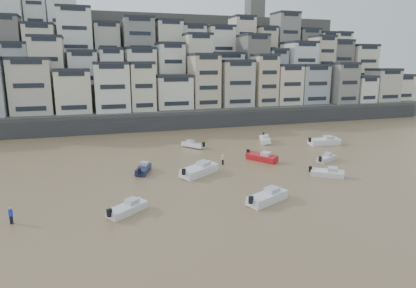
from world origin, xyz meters
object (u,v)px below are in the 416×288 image
object	(u,v)px
boat_f	(143,168)
boat_g	(324,140)
boat_a	(267,195)
boat_h	(193,144)
boat_e	(262,156)
person_pink	(223,159)
boat_d	(326,157)
boat_j	(127,207)
boat_b	(327,172)
boat_c	(199,169)
boat_i	(265,139)
person_blue	(11,215)

from	to	relation	value
boat_f	boat_g	xyz separation A→B (m)	(35.44, 7.57, 0.24)
boat_a	boat_h	world-z (taller)	boat_a
boat_g	boat_e	bearing A→B (deg)	-155.07
boat_h	person_pink	size ratio (longest dim) A/B	2.86
boat_d	person_pink	distance (m)	16.68
boat_f	boat_j	xyz separation A→B (m)	(-3.71, -14.29, 0.01)
boat_d	boat_g	bearing A→B (deg)	26.53
boat_a	boat_b	distance (m)	13.61
boat_f	person_pink	bearing A→B (deg)	-66.69
boat_c	boat_d	distance (m)	21.40
boat_c	boat_j	world-z (taller)	boat_c
boat_f	boat_g	size ratio (longest dim) A/B	0.74
boat_c	boat_j	size ratio (longest dim) A/B	1.37
boat_f	boat_g	bearing A→B (deg)	-56.86
boat_e	person_pink	distance (m)	6.66
boat_e	person_pink	bearing A→B (deg)	-119.05
boat_c	boat_i	world-z (taller)	boat_c
boat_j	boat_f	bearing A→B (deg)	38.01
boat_a	boat_b	xyz separation A→B (m)	(12.19, 6.05, -0.16)
boat_e	boat_b	bearing A→B (deg)	-4.99
boat_a	boat_g	bearing A→B (deg)	19.06
boat_b	boat_c	world-z (taller)	boat_c
boat_j	person_blue	xyz separation A→B (m)	(-11.04, 0.94, 0.19)
boat_i	boat_f	bearing A→B (deg)	-43.67
boat_a	person_pink	xyz separation A→B (m)	(0.66, 16.35, 0.05)
boat_e	boat_j	distance (m)	27.08
boat_a	boat_c	xyz separation A→B (m)	(-4.34, 12.23, 0.12)
boat_e	person_blue	xyz separation A→B (m)	(-33.66, -13.94, 0.09)
boat_b	boat_c	size ratio (longest dim) A/B	0.70
boat_c	boat_d	bearing A→B (deg)	-31.89
boat_d	person_blue	size ratio (longest dim) A/B	2.61
boat_c	person_pink	bearing A→B (deg)	5.06
person_blue	boat_e	bearing A→B (deg)	22.49
boat_i	person_blue	bearing A→B (deg)	-37.43
boat_h	boat_i	distance (m)	14.59
boat_c	boat_f	bearing A→B (deg)	118.93
boat_c	person_blue	xyz separation A→B (m)	(-22.00, -9.71, -0.07)
person_blue	boat_b	bearing A→B (deg)	5.22
boat_e	person_blue	world-z (taller)	person_blue
boat_b	boat_j	distance (m)	27.85
person_blue	boat_a	bearing A→B (deg)	-5.48
boat_b	boat_e	world-z (taller)	boat_e
boat_a	boat_f	distance (m)	19.66
boat_d	boat_j	size ratio (longest dim) A/B	0.91
boat_d	boat_i	distance (m)	15.99
boat_j	boat_a	bearing A→B (deg)	-43.35
boat_a	boat_c	distance (m)	12.98
boat_a	boat_d	bearing A→B (deg)	12.26
boat_h	boat_g	bearing A→B (deg)	-139.47
boat_b	person_pink	distance (m)	15.46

